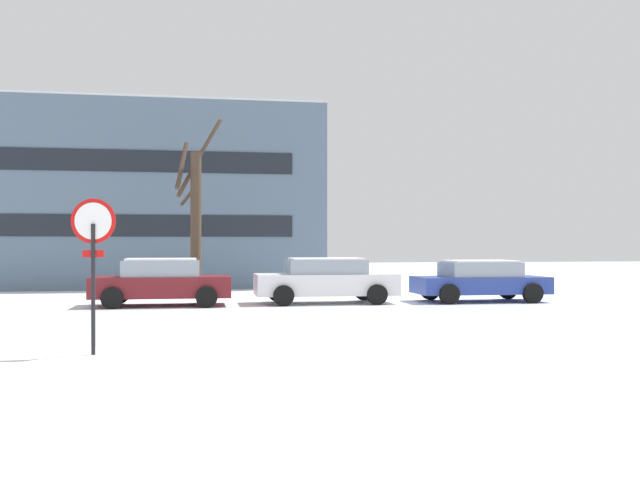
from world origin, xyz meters
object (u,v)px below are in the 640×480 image
at_px(stop_sign, 93,245).
at_px(parked_car_blue, 480,280).
at_px(parked_car_maroon, 162,282).
at_px(parked_car_white, 326,280).

distance_m(stop_sign, parked_car_blue, 14.82).
height_order(stop_sign, parked_car_maroon, stop_sign).
relative_size(parked_car_white, parked_car_blue, 1.05).
xyz_separation_m(stop_sign, parked_car_maroon, (0.69, 10.01, -1.11)).
bearing_deg(parked_car_blue, stop_sign, -137.68).
relative_size(stop_sign, parked_car_blue, 0.61).
distance_m(parked_car_maroon, parked_car_blue, 10.24).
relative_size(stop_sign, parked_car_maroon, 0.63).
bearing_deg(stop_sign, parked_car_blue, 42.32).
bearing_deg(stop_sign, parked_car_white, 60.18).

